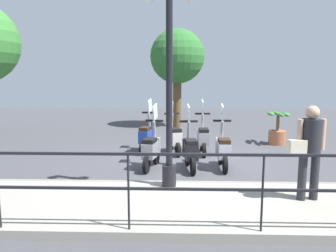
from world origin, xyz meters
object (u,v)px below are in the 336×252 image
at_px(scooter_near_0, 223,149).
at_px(scooter_far_1, 174,137).
at_px(scooter_far_2, 147,136).
at_px(lamp_post_near, 169,94).
at_px(scooter_near_1, 190,150).
at_px(scooter_near_2, 151,149).
at_px(scooter_far_0, 203,137).
at_px(tree_distant, 177,57).
at_px(pedestrian_with_bag, 309,146).
at_px(potted_palm, 277,131).

distance_m(scooter_near_0, scooter_far_1, 1.93).
xyz_separation_m(scooter_far_1, scooter_far_2, (0.20, 0.81, 0.00)).
relative_size(lamp_post_near, scooter_near_0, 2.56).
relative_size(scooter_near_1, scooter_near_2, 1.00).
xyz_separation_m(scooter_far_0, scooter_far_1, (0.02, 0.82, 0.00)).
bearing_deg(scooter_near_1, scooter_far_2, 25.89).
distance_m(tree_distant, scooter_near_2, 7.12).
distance_m(scooter_near_1, scooter_near_2, 0.93).
xyz_separation_m(scooter_near_0, scooter_far_0, (1.50, 0.37, 0.00)).
height_order(scooter_near_0, scooter_far_0, same).
bearing_deg(scooter_near_1, tree_distant, -4.33).
distance_m(scooter_near_2, scooter_far_0, 2.04).
xyz_separation_m(pedestrian_with_bag, scooter_far_1, (3.86, 2.28, -0.60)).
bearing_deg(pedestrian_with_bag, potted_palm, -19.94).
distance_m(potted_palm, scooter_near_0, 3.63).
relative_size(potted_palm, scooter_near_0, 0.69).
bearing_deg(scooter_near_1, scooter_far_0, -21.78).
xyz_separation_m(lamp_post_near, potted_palm, (4.64, -3.40, -1.44)).
height_order(scooter_near_0, scooter_far_1, same).
relative_size(scooter_near_2, scooter_far_2, 1.00).
height_order(scooter_far_1, scooter_far_2, same).
relative_size(lamp_post_near, tree_distant, 0.94).
distance_m(tree_distant, scooter_near_0, 7.14).
height_order(potted_palm, scooter_far_1, scooter_far_1).
bearing_deg(pedestrian_with_bag, tree_distant, 5.49).
xyz_separation_m(lamp_post_near, scooter_near_2, (1.68, 0.47, -1.40)).
bearing_deg(scooter_far_2, scooter_near_0, -118.44).
xyz_separation_m(scooter_near_1, scooter_far_2, (1.85, 1.21, 0.00)).
height_order(tree_distant, scooter_near_2, tree_distant).
height_order(lamp_post_near, scooter_far_2, lamp_post_near).
bearing_deg(tree_distant, lamp_post_near, 179.21).
bearing_deg(lamp_post_near, scooter_far_0, -15.21).
distance_m(potted_palm, scooter_far_2, 4.33).
relative_size(lamp_post_near, scooter_far_2, 2.56).
distance_m(lamp_post_near, scooter_near_2, 2.24).
bearing_deg(potted_palm, scooter_near_2, 127.34).
bearing_deg(scooter_far_2, lamp_post_near, -155.36).
distance_m(pedestrian_with_bag, scooter_far_0, 4.15).
height_order(potted_palm, scooter_near_1, scooter_near_1).
relative_size(scooter_far_0, scooter_far_1, 1.00).
distance_m(pedestrian_with_bag, scooter_far_2, 5.14).
height_order(lamp_post_near, scooter_near_2, lamp_post_near).
relative_size(pedestrian_with_bag, scooter_far_2, 1.03).
relative_size(potted_palm, scooter_near_1, 0.69).
distance_m(scooter_near_1, scooter_far_2, 2.21).
distance_m(tree_distant, scooter_far_0, 5.73).
bearing_deg(scooter_far_0, tree_distant, 7.68).
bearing_deg(scooter_near_0, scooter_near_2, 91.14).
bearing_deg(scooter_far_1, potted_palm, -82.80).
bearing_deg(potted_palm, scooter_far_0, 119.37).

